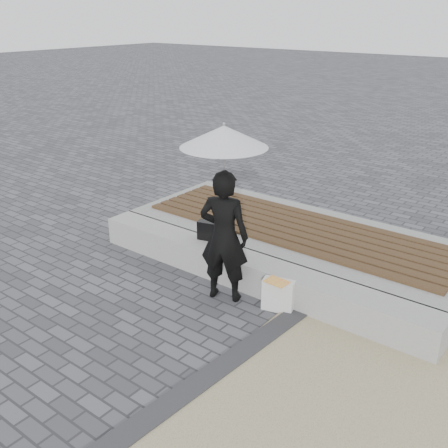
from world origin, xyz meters
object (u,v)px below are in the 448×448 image
at_px(handbag, 211,231).
at_px(seating_ledge, 249,271).
at_px(canvas_tote, 278,295).
at_px(woman, 224,236).
at_px(parasol, 224,136).

bearing_deg(handbag, seating_ledge, -26.66).
bearing_deg(seating_ledge, canvas_tote, -24.39).
bearing_deg(canvas_tote, woman, 177.99).
relative_size(woman, canvas_tote, 4.18).
bearing_deg(parasol, woman, 0.00).
relative_size(seating_ledge, handbag, 13.24).
bearing_deg(canvas_tote, handbag, 148.17).
xyz_separation_m(seating_ledge, woman, (-0.07, -0.45, 0.64)).
bearing_deg(parasol, canvas_tote, 12.70).
bearing_deg(woman, handbag, -60.38).
height_order(parasol, handbag, parasol).
bearing_deg(woman, canvas_tote, 173.14).
height_order(seating_ledge, woman, woman).
height_order(seating_ledge, canvas_tote, same).
relative_size(parasol, canvas_tote, 3.22).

